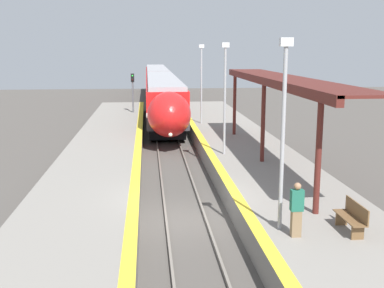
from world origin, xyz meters
TOP-DOWN VIEW (x-y plane):
  - ground_plane at (0.00, 0.00)m, footprint 120.00×120.00m
  - rail_left at (-0.72, 0.00)m, footprint 0.08×90.00m
  - rail_right at (0.72, 0.00)m, footprint 0.08×90.00m
  - train at (0.00, 34.84)m, footprint 2.81×48.16m
  - platform_right at (4.04, 0.00)m, footprint 4.73×64.00m
  - platform_left at (-3.73, 0.00)m, footprint 4.12×64.00m
  - platform_bench at (4.58, -3.83)m, footprint 0.44×1.52m
  - person_waiting at (2.84, -4.01)m, footprint 0.36×0.22m
  - railway_signal at (-2.51, 24.01)m, footprint 0.28×0.28m
  - lamppost_near at (2.54, -3.37)m, footprint 0.36×0.20m
  - lamppost_mid at (2.54, 7.07)m, footprint 0.36×0.20m
  - lamppost_far at (2.54, 17.51)m, footprint 0.36×0.20m
  - station_canopy at (4.66, 5.28)m, footprint 2.02×17.86m

SIDE VIEW (x-z plane):
  - ground_plane at x=0.00m, z-range 0.00..0.00m
  - rail_left at x=-0.72m, z-range 0.00..0.15m
  - rail_right at x=0.72m, z-range 0.00..0.15m
  - platform_right at x=4.04m, z-range 0.00..0.91m
  - platform_left at x=-3.73m, z-range 0.00..0.91m
  - platform_bench at x=4.58m, z-range 0.93..1.82m
  - person_waiting at x=2.84m, z-range 0.93..2.52m
  - train at x=0.00m, z-range 0.28..4.08m
  - railway_signal at x=-2.51m, z-range 0.48..4.64m
  - lamppost_near at x=2.54m, z-range 1.30..6.88m
  - lamppost_mid at x=2.54m, z-range 1.30..6.88m
  - lamppost_far at x=2.54m, z-range 1.30..6.88m
  - station_canopy at x=4.66m, z-range 2.64..6.65m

